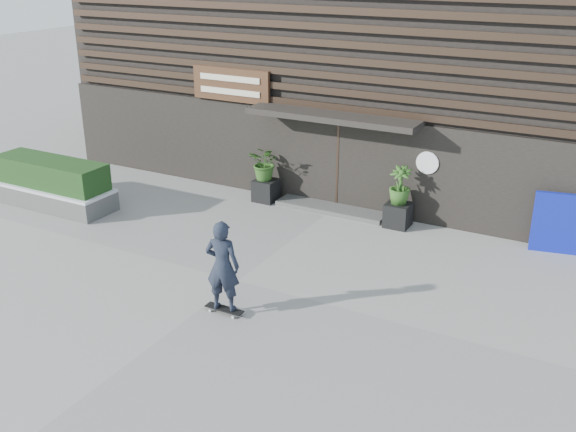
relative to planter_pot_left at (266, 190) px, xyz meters
The scene contains 12 objects.
ground 4.80m from the planter_pot_left, 66.64° to the right, with size 80.00×80.00×0.00m, color gray.
entrance_step 1.93m from the planter_pot_left, ahead, with size 3.00×0.80×0.12m, color #474644.
planter_pot_left is the anchor object (origin of this frame).
bamboo_left 0.78m from the planter_pot_left, ahead, with size 0.86×0.75×0.96m, color #2D591E.
planter_pot_right 3.80m from the planter_pot_left, ahead, with size 0.60×0.60×0.60m, color black.
bamboo_right 3.88m from the planter_pot_left, ahead, with size 0.54×0.54×0.96m, color #2D591E.
raised_bed 5.70m from the planter_pot_left, 147.69° to the right, with size 3.50×1.20×0.50m, color #494947.
snow_layer 5.70m from the planter_pot_left, 147.69° to the right, with size 3.50×1.20×0.08m, color silver.
hedge 5.73m from the planter_pot_left, 147.69° to the right, with size 3.30×1.00×0.70m, color #173714.
blue_tarp 7.68m from the planter_pot_left, ahead, with size 1.51×0.12×1.42m, color #0C159C.
building 6.94m from the planter_pot_left, 71.14° to the left, with size 18.00×11.00×8.00m.
skateboarder 6.15m from the planter_pot_left, 67.09° to the right, with size 0.78×0.56×1.88m.
Camera 1 is at (6.84, -10.36, 6.43)m, focal length 41.52 mm.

